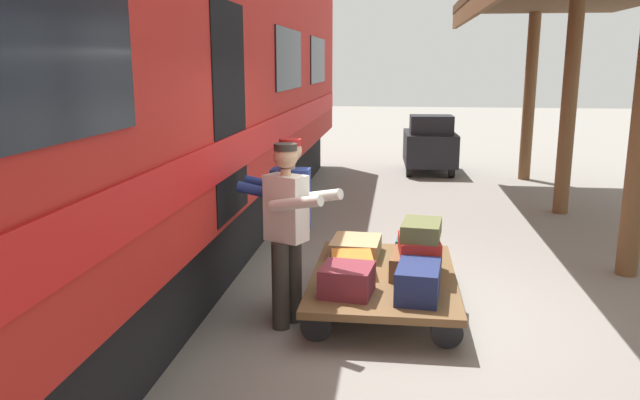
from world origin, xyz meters
TOP-DOWN VIEW (x-y plane):
  - ground_plane at (0.00, 0.00)m, footprint 60.00×60.00m
  - train_car at (3.38, 0.00)m, footprint 3.02×18.24m
  - luggage_cart at (0.42, -0.19)m, footprint 1.41×2.14m
  - suitcase_tan_vintage at (0.74, -0.78)m, footprint 0.55×0.63m
  - suitcase_burgundy_valise at (0.74, 0.40)m, footprint 0.50×0.50m
  - suitcase_teal_softside at (0.10, -0.78)m, footprint 0.42×0.51m
  - suitcase_brown_leather at (0.10, -0.19)m, footprint 0.53×0.63m
  - suitcase_orange_carryall at (0.74, -0.19)m, footprint 0.46×0.50m
  - suitcase_navy_fabric at (0.10, 0.40)m, footprint 0.43×0.64m
  - suitcase_red_plastic at (0.08, -0.19)m, footprint 0.41×0.58m
  - suitcase_olive_duffel at (0.06, -0.20)m, footprint 0.42×0.56m
  - porter_in_overalls at (1.33, 0.00)m, footprint 0.67×0.43m
  - porter_by_door at (1.28, 0.36)m, footprint 0.74×0.61m
  - baggage_tug at (-0.39, -8.21)m, footprint 1.16×1.74m

SIDE VIEW (x-z plane):
  - ground_plane at x=0.00m, z-range 0.00..0.00m
  - luggage_cart at x=0.42m, z-range 0.13..0.48m
  - suitcase_tan_vintage at x=0.74m, z-range 0.35..0.53m
  - suitcase_orange_carryall at x=0.74m, z-range 0.35..0.53m
  - suitcase_brown_leather at x=0.10m, z-range 0.35..0.57m
  - suitcase_teal_softside at x=0.10m, z-range 0.35..0.58m
  - suitcase_burgundy_valise at x=0.74m, z-range 0.35..0.61m
  - suitcase_navy_fabric at x=0.10m, z-range 0.35..0.64m
  - baggage_tug at x=-0.39m, z-range -0.02..1.28m
  - suitcase_red_plastic at x=0.08m, z-range 0.57..0.73m
  - suitcase_olive_duffel at x=0.06m, z-range 0.73..0.90m
  - porter_in_overalls at x=1.33m, z-range 0.07..1.78m
  - porter_by_door at x=1.28m, z-range 0.07..1.78m
  - train_car at x=3.38m, z-range 0.06..4.06m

